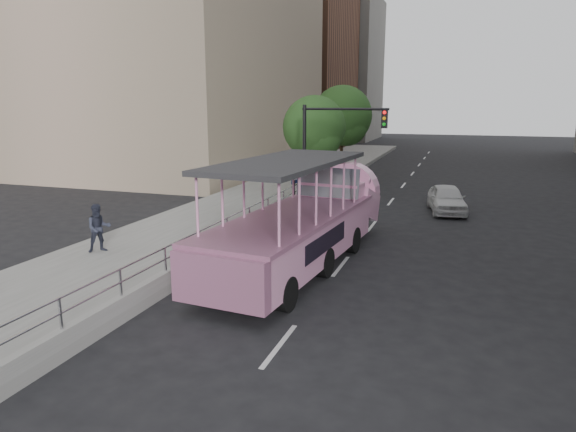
{
  "coord_description": "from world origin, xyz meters",
  "views": [
    {
      "loc": [
        4.59,
        -11.9,
        5.29
      ],
      "look_at": [
        -0.47,
        2.88,
        1.83
      ],
      "focal_mm": 32.0,
      "sensor_mm": 36.0,
      "label": 1
    }
  ],
  "objects_px": {
    "car": "(447,199)",
    "parking_sign": "(294,186)",
    "duck_boat": "(305,223)",
    "street_tree_far": "(343,118)",
    "street_tree_near": "(316,130)",
    "pedestrian_mid": "(99,228)",
    "traffic_signal": "(328,140)"
  },
  "relations": [
    {
      "from": "duck_boat",
      "to": "street_tree_far",
      "type": "distance_m",
      "value": 18.25
    },
    {
      "from": "car",
      "to": "pedestrian_mid",
      "type": "relative_size",
      "value": 2.39
    },
    {
      "from": "traffic_signal",
      "to": "street_tree_near",
      "type": "height_order",
      "value": "street_tree_near"
    },
    {
      "from": "pedestrian_mid",
      "to": "parking_sign",
      "type": "relative_size",
      "value": 0.65
    },
    {
      "from": "duck_boat",
      "to": "car",
      "type": "height_order",
      "value": "duck_boat"
    },
    {
      "from": "street_tree_near",
      "to": "street_tree_far",
      "type": "height_order",
      "value": "street_tree_far"
    },
    {
      "from": "traffic_signal",
      "to": "street_tree_far",
      "type": "xyz_separation_m",
      "value": [
        -1.4,
        9.43,
        0.81
      ]
    },
    {
      "from": "parking_sign",
      "to": "traffic_signal",
      "type": "relative_size",
      "value": 0.49
    },
    {
      "from": "street_tree_near",
      "to": "street_tree_far",
      "type": "distance_m",
      "value": 6.02
    },
    {
      "from": "duck_boat",
      "to": "parking_sign",
      "type": "xyz_separation_m",
      "value": [
        -2.31,
        5.85,
        0.27
      ]
    },
    {
      "from": "street_tree_near",
      "to": "street_tree_far",
      "type": "relative_size",
      "value": 0.89
    },
    {
      "from": "street_tree_far",
      "to": "street_tree_near",
      "type": "bearing_deg",
      "value": -91.91
    },
    {
      "from": "parking_sign",
      "to": "street_tree_near",
      "type": "height_order",
      "value": "street_tree_near"
    },
    {
      "from": "car",
      "to": "parking_sign",
      "type": "distance_m",
      "value": 7.79
    },
    {
      "from": "street_tree_near",
      "to": "car",
      "type": "bearing_deg",
      "value": -14.06
    },
    {
      "from": "car",
      "to": "street_tree_far",
      "type": "relative_size",
      "value": 0.61
    },
    {
      "from": "duck_boat",
      "to": "pedestrian_mid",
      "type": "relative_size",
      "value": 6.69
    },
    {
      "from": "pedestrian_mid",
      "to": "traffic_signal",
      "type": "bearing_deg",
      "value": 15.53
    },
    {
      "from": "car",
      "to": "traffic_signal",
      "type": "height_order",
      "value": "traffic_signal"
    },
    {
      "from": "car",
      "to": "street_tree_near",
      "type": "relative_size",
      "value": 0.69
    },
    {
      "from": "car",
      "to": "street_tree_far",
      "type": "bearing_deg",
      "value": 121.99
    },
    {
      "from": "duck_boat",
      "to": "pedestrian_mid",
      "type": "bearing_deg",
      "value": -162.5
    },
    {
      "from": "parking_sign",
      "to": "street_tree_far",
      "type": "distance_m",
      "value": 12.24
    },
    {
      "from": "pedestrian_mid",
      "to": "street_tree_far",
      "type": "relative_size",
      "value": 0.26
    },
    {
      "from": "car",
      "to": "parking_sign",
      "type": "relative_size",
      "value": 1.57
    },
    {
      "from": "duck_boat",
      "to": "street_tree_far",
      "type": "height_order",
      "value": "street_tree_far"
    },
    {
      "from": "street_tree_near",
      "to": "street_tree_far",
      "type": "xyz_separation_m",
      "value": [
        0.2,
        6.0,
        0.49
      ]
    },
    {
      "from": "car",
      "to": "traffic_signal",
      "type": "bearing_deg",
      "value": -174.25
    },
    {
      "from": "parking_sign",
      "to": "duck_boat",
      "type": "bearing_deg",
      "value": -68.5
    },
    {
      "from": "pedestrian_mid",
      "to": "street_tree_far",
      "type": "height_order",
      "value": "street_tree_far"
    },
    {
      "from": "car",
      "to": "parking_sign",
      "type": "xyz_separation_m",
      "value": [
        -6.55,
        -4.11,
        0.93
      ]
    },
    {
      "from": "duck_boat",
      "to": "parking_sign",
      "type": "distance_m",
      "value": 6.3
    }
  ]
}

